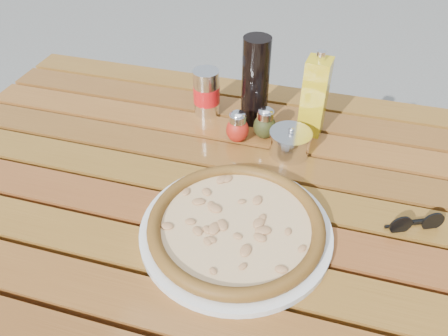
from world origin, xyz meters
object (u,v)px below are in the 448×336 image
(plate, at_px, (236,230))
(oregano_shaker, at_px, (265,123))
(pizza, at_px, (236,224))
(sunglasses, at_px, (416,223))
(table, at_px, (222,210))
(olive_oil_cruet, at_px, (315,97))
(dark_bottle, at_px, (255,81))
(pepper_shaker, at_px, (238,127))
(soda_can, at_px, (207,93))
(parmesan_tin, at_px, (290,143))

(plate, xyz_separation_m, oregano_shaker, (-0.01, 0.32, 0.03))
(pizza, distance_m, sunglasses, 0.34)
(table, relative_size, plate, 3.89)
(plate, height_order, pizza, pizza)
(plate, relative_size, olive_oil_cruet, 1.71)
(table, height_order, dark_bottle, dark_bottle)
(pepper_shaker, xyz_separation_m, soda_can, (-0.11, 0.10, 0.02))
(pepper_shaker, height_order, parmesan_tin, pepper_shaker)
(pepper_shaker, distance_m, dark_bottle, 0.12)
(soda_can, distance_m, olive_oil_cruet, 0.27)
(pizza, height_order, pepper_shaker, pepper_shaker)
(pizza, distance_m, soda_can, 0.42)
(table, distance_m, olive_oil_cruet, 0.34)
(pizza, xyz_separation_m, parmesan_tin, (0.06, 0.27, 0.01))
(table, distance_m, pizza, 0.17)
(plate, xyz_separation_m, soda_can, (-0.18, 0.38, 0.05))
(soda_can, xyz_separation_m, olive_oil_cruet, (0.27, -0.01, 0.04))
(table, relative_size, dark_bottle, 6.36)
(oregano_shaker, distance_m, dark_bottle, 0.10)
(table, distance_m, parmesan_tin, 0.22)
(pizza, bearing_deg, oregano_shaker, 92.37)
(pizza, distance_m, dark_bottle, 0.39)
(oregano_shaker, distance_m, sunglasses, 0.40)
(oregano_shaker, distance_m, soda_can, 0.18)
(olive_oil_cruet, xyz_separation_m, parmesan_tin, (-0.03, -0.10, -0.07))
(oregano_shaker, height_order, dark_bottle, dark_bottle)
(plate, height_order, parmesan_tin, parmesan_tin)
(olive_oil_cruet, bearing_deg, plate, -103.64)
(soda_can, distance_m, parmesan_tin, 0.26)
(olive_oil_cruet, height_order, parmesan_tin, olive_oil_cruet)
(plate, xyz_separation_m, pizza, (0.00, 0.00, 0.02))
(parmesan_tin, bearing_deg, pizza, -101.77)
(plate, height_order, pepper_shaker, pepper_shaker)
(olive_oil_cruet, bearing_deg, pizza, -103.64)
(pizza, relative_size, parmesan_tin, 3.76)
(parmesan_tin, bearing_deg, table, -129.30)
(plate, height_order, dark_bottle, dark_bottle)
(table, xyz_separation_m, plate, (0.06, -0.12, 0.08))
(pepper_shaker, relative_size, dark_bottle, 0.37)
(pizza, relative_size, pepper_shaker, 5.49)
(olive_oil_cruet, distance_m, parmesan_tin, 0.13)
(pepper_shaker, bearing_deg, oregano_shaker, 29.00)
(dark_bottle, relative_size, parmesan_tin, 1.84)
(pizza, distance_m, olive_oil_cruet, 0.39)
(pizza, bearing_deg, dark_bottle, 98.04)
(oregano_shaker, height_order, parmesan_tin, oregano_shaker)
(pizza, bearing_deg, soda_can, 115.10)
(pepper_shaker, bearing_deg, dark_bottle, 79.29)
(dark_bottle, bearing_deg, pizza, -81.96)
(table, height_order, oregano_shaker, oregano_shaker)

